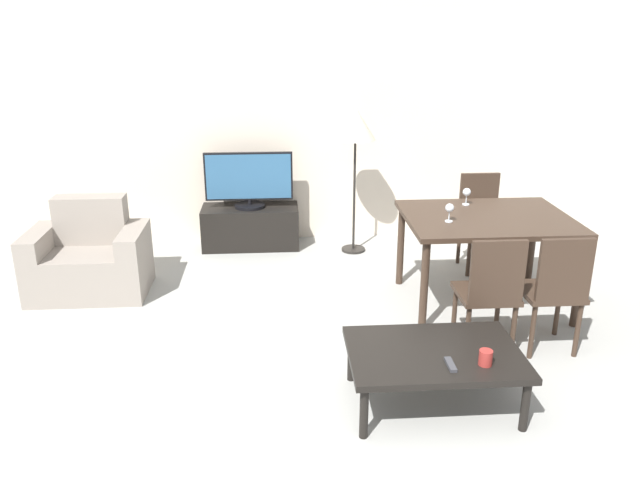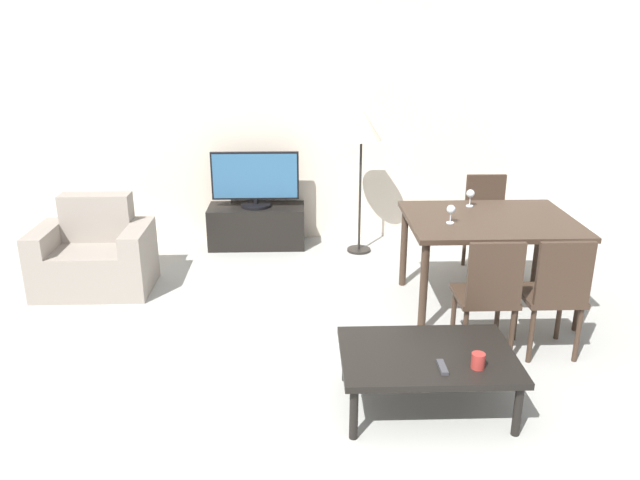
# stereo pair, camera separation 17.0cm
# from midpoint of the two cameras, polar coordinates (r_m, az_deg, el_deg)

# --- Properties ---
(wall_back) EXTENTS (7.82, 0.06, 2.70)m
(wall_back) POSITION_cam_midpoint_polar(r_m,az_deg,el_deg) (6.53, -3.03, 11.60)
(wall_back) COLOR beige
(wall_back) RESTS_ON ground_plane
(armchair) EXTENTS (0.97, 0.64, 0.81)m
(armchair) POSITION_cam_midpoint_polar(r_m,az_deg,el_deg) (5.75, -21.11, -1.72)
(armchair) COLOR gray
(armchair) RESTS_ON ground_plane
(tv_stand) EXTENTS (0.99, 0.43, 0.43)m
(tv_stand) POSITION_cam_midpoint_polar(r_m,az_deg,el_deg) (6.52, -7.10, 1.20)
(tv_stand) COLOR black
(tv_stand) RESTS_ON ground_plane
(tv) EXTENTS (0.89, 0.31, 0.57)m
(tv) POSITION_cam_midpoint_polar(r_m,az_deg,el_deg) (6.38, -7.29, 5.44)
(tv) COLOR black
(tv) RESTS_ON tv_stand
(coffee_table) EXTENTS (1.04, 0.71, 0.37)m
(coffee_table) POSITION_cam_midpoint_polar(r_m,az_deg,el_deg) (3.87, 9.15, -10.48)
(coffee_table) COLOR black
(coffee_table) RESTS_ON ground_plane
(dining_table) EXTENTS (1.31, 1.03, 0.76)m
(dining_table) POSITION_cam_midpoint_polar(r_m,az_deg,el_deg) (5.16, 14.09, 1.27)
(dining_table) COLOR #38281E
(dining_table) RESTS_ON ground_plane
(dining_chair_near) EXTENTS (0.40, 0.40, 0.89)m
(dining_chair_near) POSITION_cam_midpoint_polar(r_m,az_deg,el_deg) (4.43, 14.23, -4.41)
(dining_chair_near) COLOR #38281E
(dining_chair_near) RESTS_ON ground_plane
(dining_chair_far) EXTENTS (0.40, 0.40, 0.89)m
(dining_chair_far) POSITION_cam_midpoint_polar(r_m,az_deg,el_deg) (6.03, 13.70, 2.08)
(dining_chair_far) COLOR #38281E
(dining_chair_far) RESTS_ON ground_plane
(dining_chair_near_right) EXTENTS (0.40, 0.40, 0.89)m
(dining_chair_near_right) POSITION_cam_midpoint_polar(r_m,az_deg,el_deg) (4.59, 19.71, -4.12)
(dining_chair_near_right) COLOR #38281E
(dining_chair_near_right) RESTS_ON ground_plane
(floor_lamp) EXTENTS (0.39, 0.39, 1.45)m
(floor_lamp) POSITION_cam_midpoint_polar(r_m,az_deg,el_deg) (6.10, 2.46, 10.15)
(floor_lamp) COLOR black
(floor_lamp) RESTS_ON ground_plane
(remote_primary) EXTENTS (0.04, 0.15, 0.02)m
(remote_primary) POSITION_cam_midpoint_polar(r_m,az_deg,el_deg) (3.71, 10.54, -11.15)
(remote_primary) COLOR #38383D
(remote_primary) RESTS_ON coffee_table
(cup_white_near) EXTENTS (0.08, 0.08, 0.09)m
(cup_white_near) POSITION_cam_midpoint_polar(r_m,az_deg,el_deg) (3.74, 13.63, -10.43)
(cup_white_near) COLOR maroon
(cup_white_near) RESTS_ON coffee_table
(wine_glass_left) EXTENTS (0.07, 0.07, 0.15)m
(wine_glass_left) POSITION_cam_midpoint_polar(r_m,az_deg,el_deg) (5.38, 12.39, 4.20)
(wine_glass_left) COLOR silver
(wine_glass_left) RESTS_ON dining_table
(wine_glass_center) EXTENTS (0.07, 0.07, 0.15)m
(wine_glass_center) POSITION_cam_midpoint_polar(r_m,az_deg,el_deg) (4.90, 10.79, 2.79)
(wine_glass_center) COLOR silver
(wine_glass_center) RESTS_ON dining_table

